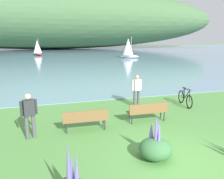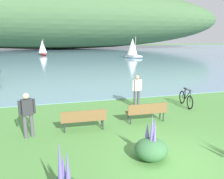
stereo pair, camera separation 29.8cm
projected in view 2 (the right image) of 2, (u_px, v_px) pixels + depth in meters
name	position (u px, v px, depth m)	size (l,w,h in m)	color
ground_plane	(177.00, 163.00, 6.84)	(200.00, 200.00, 0.00)	#518E42
bay_water	(67.00, 53.00, 51.27)	(180.00, 80.00, 0.04)	#6B8EA8
distant_hillside	(57.00, 18.00, 66.91)	(107.21, 28.00, 18.00)	#42663D
park_bench_near_camera	(84.00, 118.00, 9.08)	(1.82, 0.54, 0.88)	brown
park_bench_further_along	(147.00, 111.00, 9.98)	(1.81, 0.52, 0.88)	brown
bicycle_leaning_near_bench	(186.00, 99.00, 12.32)	(0.36, 1.75, 1.01)	black
person_at_shoreline	(137.00, 89.00, 12.13)	(0.60, 0.30, 1.71)	#4C4C51
person_on_the_grass	(27.00, 112.00, 8.35)	(0.58, 0.33, 1.71)	#4C4C51
echium_bush_closest_to_camera	(151.00, 148.00, 6.96)	(1.02, 1.02, 1.48)	#386B3D
sailboat_nearest_to_shore	(133.00, 48.00, 39.18)	(3.12, 2.57, 3.65)	white
sailboat_mid_bay	(43.00, 48.00, 44.96)	(2.12, 2.83, 3.22)	#B22323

